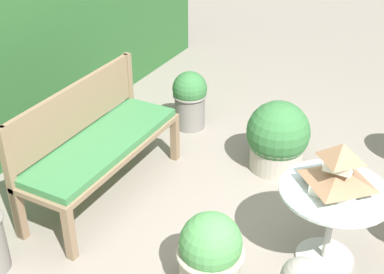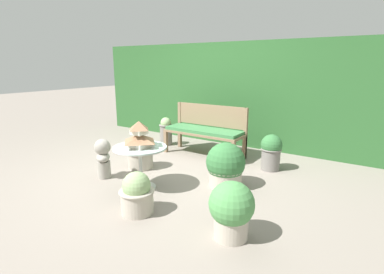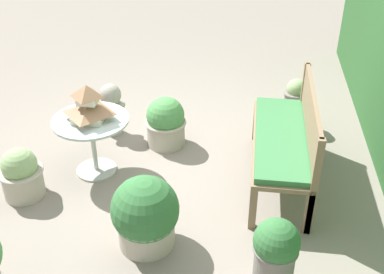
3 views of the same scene
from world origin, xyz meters
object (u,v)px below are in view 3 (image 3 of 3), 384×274
(potted_plant_hedge_corner, at_px, (295,103))
(potted_plant_path_edge, at_px, (145,215))
(garden_bench, at_px, (281,141))
(pagoda_birdhouse, at_px, (88,105))
(potted_plant_patio_mid, at_px, (21,174))
(potted_plant_bench_right, at_px, (166,123))
(garden_bust, at_px, (111,107))
(potted_plant_bench_left, at_px, (275,252))
(patio_table, at_px, (92,131))

(potted_plant_hedge_corner, bearing_deg, potted_plant_path_edge, -31.31)
(garden_bench, distance_m, potted_plant_hedge_corner, 1.05)
(garden_bench, bearing_deg, pagoda_birdhouse, -86.81)
(potted_plant_path_edge, relative_size, potted_plant_patio_mid, 1.27)
(potted_plant_bench_right, distance_m, potted_plant_patio_mid, 1.49)
(garden_bust, xyz_separation_m, potted_plant_bench_left, (1.88, 1.69, -0.02))
(pagoda_birdhouse, relative_size, potted_plant_patio_mid, 0.78)
(potted_plant_path_edge, bearing_deg, potted_plant_bench_right, -175.84)
(pagoda_birdhouse, height_order, potted_plant_bench_right, pagoda_birdhouse)
(potted_plant_bench_right, bearing_deg, potted_plant_bench_left, 31.95)
(garden_bust, bearing_deg, potted_plant_bench_left, 87.31)
(potted_plant_hedge_corner, relative_size, potted_plant_bench_left, 1.00)
(potted_plant_path_edge, bearing_deg, pagoda_birdhouse, -142.40)
(potted_plant_bench_right, height_order, potted_plant_patio_mid, potted_plant_bench_right)
(garden_bench, relative_size, potted_plant_hedge_corner, 2.58)
(pagoda_birdhouse, relative_size, potted_plant_bench_left, 0.66)
(pagoda_birdhouse, bearing_deg, potted_plant_bench_left, 54.87)
(pagoda_birdhouse, relative_size, potted_plant_hedge_corner, 0.66)
(potted_plant_patio_mid, bearing_deg, patio_table, 129.95)
(garden_bench, xyz_separation_m, potted_plant_path_edge, (0.99, -1.03, -0.14))
(pagoda_birdhouse, distance_m, potted_plant_path_edge, 1.20)
(garden_bust, bearing_deg, potted_plant_bench_right, 121.97)
(pagoda_birdhouse, bearing_deg, potted_plant_hedge_corner, 120.34)
(garden_bench, height_order, potted_plant_path_edge, potted_plant_path_edge)
(potted_plant_hedge_corner, bearing_deg, pagoda_birdhouse, -59.66)
(potted_plant_bench_left, bearing_deg, pagoda_birdhouse, -125.13)
(garden_bench, relative_size, pagoda_birdhouse, 3.93)
(garden_bench, xyz_separation_m, patio_table, (0.10, -1.72, 0.03))
(potted_plant_hedge_corner, relative_size, potted_plant_path_edge, 0.93)
(patio_table, distance_m, potted_plant_hedge_corner, 2.22)
(patio_table, xyz_separation_m, potted_plant_path_edge, (0.89, 0.69, -0.17))
(garden_bust, bearing_deg, potted_plant_patio_mid, 21.86)
(garden_bench, height_order, pagoda_birdhouse, pagoda_birdhouse)
(garden_bench, xyz_separation_m, pagoda_birdhouse, (0.10, -1.72, 0.29))
(potted_plant_bench_right, height_order, potted_plant_hedge_corner, potted_plant_hedge_corner)
(potted_plant_bench_right, relative_size, potted_plant_bench_left, 0.95)
(potted_plant_bench_right, bearing_deg, potted_plant_path_edge, 4.16)
(patio_table, height_order, potted_plant_bench_left, patio_table)
(patio_table, distance_m, potted_plant_path_edge, 1.14)
(potted_plant_path_edge, relative_size, potted_plant_bench_left, 1.07)
(pagoda_birdhouse, relative_size, garden_bust, 0.64)
(potted_plant_hedge_corner, height_order, potted_plant_bench_left, same)
(potted_plant_hedge_corner, xyz_separation_m, potted_plant_patio_mid, (1.56, -2.43, -0.06))
(pagoda_birdhouse, xyz_separation_m, potted_plant_hedge_corner, (-1.12, 1.91, -0.43))
(potted_plant_patio_mid, bearing_deg, potted_plant_bench_left, 71.53)
(garden_bust, relative_size, potted_plant_hedge_corner, 1.02)
(patio_table, xyz_separation_m, pagoda_birdhouse, (0.00, -0.00, 0.26))
(potted_plant_patio_mid, bearing_deg, garden_bench, 103.40)
(patio_table, bearing_deg, potted_plant_patio_mid, -50.05)
(garden_bust, relative_size, potted_plant_bench_right, 1.08)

